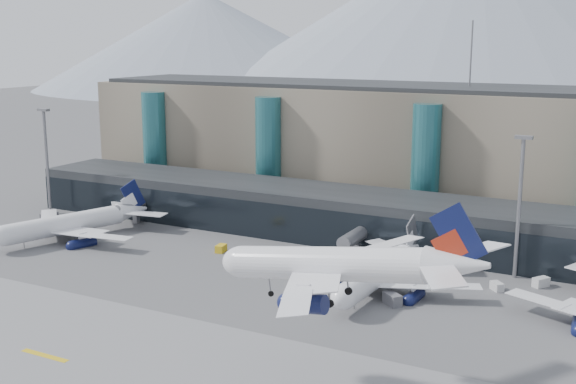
% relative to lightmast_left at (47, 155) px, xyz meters
% --- Properties ---
extents(ground, '(900.00, 900.00, 0.00)m').
position_rel_lightmast_left_xyz_m(ground, '(80.00, -45.00, -14.42)').
color(ground, '#515154').
rests_on(ground, ground).
extents(concourse, '(170.00, 27.00, 10.00)m').
position_rel_lightmast_left_xyz_m(concourse, '(79.98, 12.73, -9.45)').
color(concourse, black).
rests_on(concourse, ground).
extents(terminal_main, '(130.00, 30.00, 31.00)m').
position_rel_lightmast_left_xyz_m(terminal_main, '(55.00, 45.00, 1.03)').
color(terminal_main, gray).
rests_on(terminal_main, ground).
extents(teal_towers, '(116.40, 19.40, 46.00)m').
position_rel_lightmast_left_xyz_m(teal_towers, '(65.01, 29.01, -0.41)').
color(teal_towers, '#27666D').
rests_on(teal_towers, ground).
extents(lightmast_left, '(3.00, 1.20, 25.60)m').
position_rel_lightmast_left_xyz_m(lightmast_left, '(0.00, 0.00, 0.00)').
color(lightmast_left, slate).
rests_on(lightmast_left, ground).
extents(lightmast_mid, '(3.00, 1.20, 25.60)m').
position_rel_lightmast_left_xyz_m(lightmast_mid, '(110.00, 3.00, 0.00)').
color(lightmast_mid, slate).
rests_on(lightmast_mid, ground).
extents(hero_jet, '(34.32, 35.14, 11.33)m').
position_rel_lightmast_left_xyz_m(hero_jet, '(101.58, -52.34, 3.43)').
color(hero_jet, white).
rests_on(hero_jet, ground).
extents(jet_parked_left, '(35.90, 37.91, 12.18)m').
position_rel_lightmast_left_xyz_m(jet_parked_left, '(21.93, -12.54, -9.81)').
color(jet_parked_left, white).
rests_on(jet_parked_left, ground).
extents(jet_parked_mid, '(35.47, 34.68, 11.44)m').
position_rel_lightmast_left_xyz_m(jet_parked_mid, '(91.12, -12.56, -10.09)').
color(jet_parked_mid, white).
rests_on(jet_parked_mid, ground).
extents(veh_a, '(2.98, 2.04, 1.53)m').
position_rel_lightmast_left_xyz_m(veh_a, '(25.42, -14.02, -13.65)').
color(veh_a, silver).
rests_on(veh_a, ground).
extents(veh_b, '(1.93, 2.78, 1.49)m').
position_rel_lightmast_left_xyz_m(veh_b, '(54.84, -8.22, -13.67)').
color(veh_b, gold).
rests_on(veh_b, ground).
extents(veh_c, '(3.76, 3.51, 1.88)m').
position_rel_lightmast_left_xyz_m(veh_c, '(95.16, -20.06, -13.48)').
color(veh_c, '#535359').
rests_on(veh_c, ground).
extents(veh_d, '(2.88, 3.24, 1.64)m').
position_rel_lightmast_left_xyz_m(veh_d, '(114.98, 0.04, -13.60)').
color(veh_d, silver).
rests_on(veh_d, ground).
extents(veh_f, '(2.15, 3.95, 2.18)m').
position_rel_lightmast_left_xyz_m(veh_f, '(6.24, -6.47, -13.33)').
color(veh_f, '#535359').
rests_on(veh_f, ground).
extents(veh_g, '(2.72, 2.79, 1.44)m').
position_rel_lightmast_left_xyz_m(veh_g, '(108.65, -5.37, -13.70)').
color(veh_g, silver).
rests_on(veh_g, ground).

